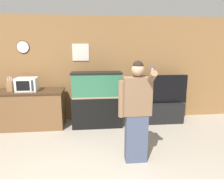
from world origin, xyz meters
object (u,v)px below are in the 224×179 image
(counter_island, at_px, (27,109))
(microwave, at_px, (27,84))
(tv_on_stand, at_px, (159,108))
(person_standing, at_px, (136,111))
(knife_block, at_px, (10,86))
(aquarium_on_stand, at_px, (97,100))

(counter_island, relative_size, microwave, 3.78)
(tv_on_stand, height_order, person_standing, person_standing)
(knife_block, height_order, tv_on_stand, knife_block)
(counter_island, distance_m, person_standing, 2.78)
(aquarium_on_stand, bearing_deg, microwave, 178.09)
(counter_island, xyz_separation_m, aquarium_on_stand, (1.63, -0.08, 0.20))
(aquarium_on_stand, distance_m, tv_on_stand, 1.59)
(counter_island, bearing_deg, aquarium_on_stand, -2.91)
(counter_island, xyz_separation_m, person_standing, (2.22, -1.63, 0.43))
(knife_block, relative_size, aquarium_on_stand, 0.26)
(aquarium_on_stand, relative_size, person_standing, 0.78)
(tv_on_stand, bearing_deg, aquarium_on_stand, -176.34)
(microwave, distance_m, aquarium_on_stand, 1.62)
(counter_island, relative_size, knife_block, 5.11)
(knife_block, height_order, aquarium_on_stand, aquarium_on_stand)
(knife_block, relative_size, tv_on_stand, 0.24)
(microwave, distance_m, tv_on_stand, 3.20)
(knife_block, xyz_separation_m, tv_on_stand, (3.49, 0.05, -0.65))
(counter_island, bearing_deg, microwave, -27.51)
(counter_island, height_order, knife_block, knife_block)
(microwave, distance_m, person_standing, 2.69)
(knife_block, distance_m, tv_on_stand, 3.55)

